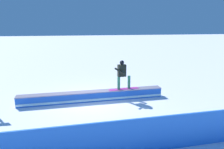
% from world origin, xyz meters
% --- Properties ---
extents(ground_plane, '(120.00, 120.00, 0.00)m').
position_xyz_m(ground_plane, '(0.00, 0.00, 0.00)').
color(ground_plane, white).
extents(grind_box, '(7.21, 0.76, 0.50)m').
position_xyz_m(grind_box, '(0.00, 0.00, 0.23)').
color(grind_box, blue).
rests_on(grind_box, ground_plane).
extents(snowboarder, '(1.58, 0.49, 1.50)m').
position_xyz_m(snowboarder, '(-1.52, -0.05, 1.32)').
color(snowboarder, '#B53098').
rests_on(snowboarder, grind_box).
extents(safety_fence, '(12.95, 0.58, 1.13)m').
position_xyz_m(safety_fence, '(0.00, 4.66, 0.57)').
color(safety_fence, '#2B76EC').
rests_on(safety_fence, ground_plane).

